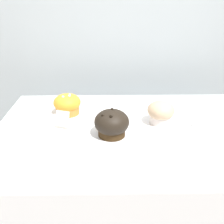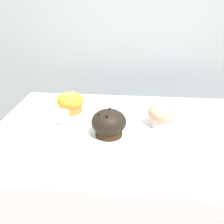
{
  "view_description": "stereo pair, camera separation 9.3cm",
  "coord_description": "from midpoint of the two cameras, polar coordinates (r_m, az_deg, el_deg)",
  "views": [
    {
      "loc": [
        -0.1,
        -0.8,
        1.37
      ],
      "look_at": [
        -0.09,
        0.04,
        0.97
      ],
      "focal_mm": 42.0,
      "sensor_mm": 36.0,
      "label": 1
    },
    {
      "loc": [
        -0.01,
        -0.8,
        1.37
      ],
      "look_at": [
        -0.09,
        0.04,
        0.97
      ],
      "focal_mm": 42.0,
      "sensor_mm": 36.0,
      "label": 2
    }
  ],
  "objects": [
    {
      "name": "wall_back",
      "position": [
        1.48,
        1.3,
        6.67
      ],
      "size": [
        3.2,
        0.1,
        1.8
      ],
      "primitive_type": "cube",
      "color": "#A8B2B7",
      "rests_on": "ground"
    },
    {
      "name": "muffin_back_right",
      "position": [
        0.86,
        -3.18,
        -2.64
      ],
      "size": [
        0.12,
        0.12,
        0.09
      ],
      "color": "#322110",
      "rests_on": "display_counter"
    },
    {
      "name": "serving_plate",
      "position": [
        0.97,
        19.19,
        -3.12
      ],
      "size": [
        0.17,
        0.17,
        0.01
      ],
      "color": "white",
      "rests_on": "display_counter"
    },
    {
      "name": "price_card",
      "position": [
        0.93,
        -13.92,
        -1.9
      ],
      "size": [
        0.06,
        0.05,
        0.06
      ],
      "color": "white",
      "rests_on": "display_counter"
    },
    {
      "name": "muffin_back_left",
      "position": [
        1.03,
        -12.29,
        1.59
      ],
      "size": [
        0.11,
        0.11,
        0.08
      ],
      "color": "#C97C33",
      "rests_on": "display_counter"
    },
    {
      "name": "display_counter",
      "position": [
        1.21,
        2.24,
        -23.34
      ],
      "size": [
        1.0,
        0.64,
        0.93
      ],
      "primitive_type": "cube",
      "color": "white",
      "rests_on": "ground"
    },
    {
      "name": "muffin_front_center",
      "position": [
        0.94,
        7.8,
        -0.13
      ],
      "size": [
        0.1,
        0.1,
        0.08
      ],
      "color": "silver",
      "rests_on": "display_counter"
    }
  ]
}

